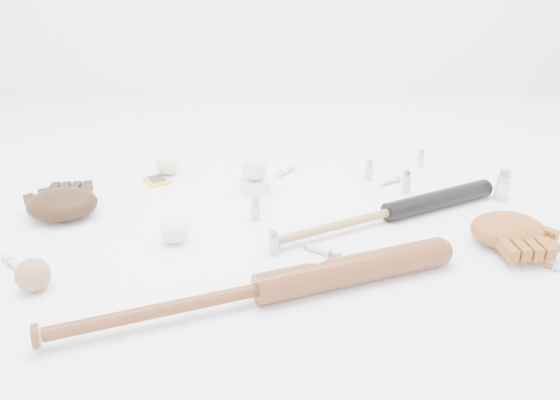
{
  "coord_description": "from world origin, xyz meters",
  "views": [
    {
      "loc": [
        -0.11,
        -1.38,
        0.72
      ],
      "look_at": [
        -0.04,
        0.05,
        0.06
      ],
      "focal_mm": 35.0,
      "sensor_mm": 36.0,
      "label": 1
    }
  ],
  "objects_px": {
    "bat_wood": "(261,289)",
    "pedestal": "(255,186)",
    "bat_dark": "(389,212)",
    "glove_dark": "(62,204)"
  },
  "relations": [
    {
      "from": "bat_wood",
      "to": "pedestal",
      "type": "xyz_separation_m",
      "value": [
        -0.01,
        0.61,
        -0.01
      ]
    },
    {
      "from": "bat_dark",
      "to": "pedestal",
      "type": "bearing_deg",
      "value": 124.71
    },
    {
      "from": "pedestal",
      "to": "bat_dark",
      "type": "bearing_deg",
      "value": -30.55
    },
    {
      "from": "bat_wood",
      "to": "glove_dark",
      "type": "bearing_deg",
      "value": 123.7
    },
    {
      "from": "bat_wood",
      "to": "glove_dark",
      "type": "xyz_separation_m",
      "value": [
        -0.57,
        0.46,
        0.01
      ]
    },
    {
      "from": "bat_dark",
      "to": "glove_dark",
      "type": "xyz_separation_m",
      "value": [
        -0.95,
        0.08,
        0.01
      ]
    },
    {
      "from": "glove_dark",
      "to": "bat_dark",
      "type": "bearing_deg",
      "value": -8.55
    },
    {
      "from": "bat_dark",
      "to": "pedestal",
      "type": "xyz_separation_m",
      "value": [
        -0.39,
        0.23,
        -0.01
      ]
    },
    {
      "from": "bat_dark",
      "to": "bat_wood",
      "type": "bearing_deg",
      "value": -159.44
    },
    {
      "from": "bat_dark",
      "to": "bat_wood",
      "type": "distance_m",
      "value": 0.54
    }
  ]
}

